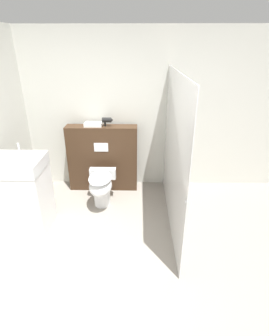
# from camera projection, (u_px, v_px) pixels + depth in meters

# --- Properties ---
(ground_plane) EXTENTS (12.00, 12.00, 0.00)m
(ground_plane) POSITION_uv_depth(u_px,v_px,m) (117.00, 285.00, 2.69)
(ground_plane) COLOR gray
(wall_back) EXTENTS (8.00, 0.06, 2.50)m
(wall_back) POSITION_uv_depth(u_px,v_px,m) (126.00, 112.00, 4.18)
(wall_back) COLOR silver
(wall_back) RESTS_ON ground_plane
(partition_panel) EXTENTS (1.12, 0.26, 1.08)m
(partition_panel) POSITION_uv_depth(u_px,v_px,m) (103.00, 158.00, 4.31)
(partition_panel) COLOR #3D2819
(partition_panel) RESTS_ON ground_plane
(shower_glass) EXTENTS (0.04, 2.13, 1.97)m
(shower_glass) POSITION_uv_depth(u_px,v_px,m) (174.00, 154.00, 3.30)
(shower_glass) COLOR silver
(shower_glass) RESTS_ON ground_plane
(toilet) EXTENTS (0.40, 0.59, 0.52)m
(toilet) POSITION_uv_depth(u_px,v_px,m) (101.00, 187.00, 3.88)
(toilet) COLOR white
(toilet) RESTS_ON ground_plane
(sink_vanity) EXTENTS (0.63, 0.55, 1.15)m
(sink_vanity) POSITION_uv_depth(u_px,v_px,m) (22.00, 195.00, 3.33)
(sink_vanity) COLOR white
(sink_vanity) RESTS_ON ground_plane
(hair_drier) EXTENTS (0.17, 0.08, 0.14)m
(hair_drier) POSITION_uv_depth(u_px,v_px,m) (107.00, 120.00, 4.03)
(hair_drier) COLOR black
(hair_drier) RESTS_ON partition_panel
(folded_towel) EXTENTS (0.27, 0.18, 0.05)m
(folded_towel) POSITION_uv_depth(u_px,v_px,m) (93.00, 124.00, 4.07)
(folded_towel) COLOR white
(folded_towel) RESTS_ON partition_panel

